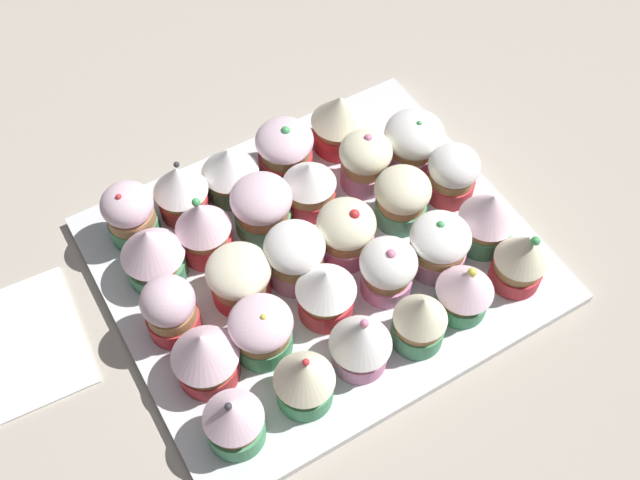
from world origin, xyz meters
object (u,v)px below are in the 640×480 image
Objects in this scene: cupcake_18 at (152,253)px; cupcake_11 at (488,218)px; baking_tray at (320,259)px; cupcake_8 at (326,292)px; napkin at (8,350)px; cupcake_12 at (169,306)px; cupcake_25 at (181,190)px; cupcake_21 at (310,185)px; cupcake_17 at (454,175)px; cupcake_13 at (242,281)px; cupcake_26 at (230,171)px; cupcake_14 at (295,255)px; cupcake_0 at (234,420)px; cupcake_4 at (465,290)px; cupcake_5 at (521,258)px; cupcake_6 at (205,355)px; cupcake_10 at (439,245)px; cupcake_28 at (339,120)px; cupcake_23 at (413,141)px; cupcake_2 at (361,342)px; cupcake_15 at (346,231)px; cupcake_1 at (304,379)px; cupcake_20 at (262,206)px; cupcake_27 at (285,148)px; cupcake_24 at (130,214)px; cupcake_22 at (365,160)px; cupcake_16 at (400,195)px; cupcake_9 at (388,269)px; cupcake_7 at (262,330)px; cupcake_3 at (420,319)px; cupcake_19 at (203,228)px.

cupcake_11 is at bearing -23.44° from cupcake_18.
cupcake_8 reaches higher than baking_tray.
cupcake_12 is at bearing -22.38° from napkin.
cupcake_18 is 8.34cm from cupcake_25.
cupcake_8 is at bearing -113.26° from cupcake_21.
cupcake_13 is at bearing -179.65° from cupcake_17.
napkin is (-28.03, -5.87, -4.46)cm from cupcake_26.
cupcake_0 is at bearing -136.70° from cupcake_14.
cupcake_5 reaches higher than cupcake_4.
cupcake_6 is 1.06× the size of cupcake_8.
cupcake_10 is 20.26cm from cupcake_13.
cupcake_5 reaches higher than cupcake_28.
cupcake_4 is 25.07cm from cupcake_28.
baking_tray is 6.14× the size of cupcake_23.
napkin is at bearing 147.12° from cupcake_2.
cupcake_23 is (12.95, 6.66, 0.05)cm from cupcake_15.
cupcake_12 is at bearing 119.44° from cupcake_1.
cupcake_27 is (6.12, 6.07, -0.34)cm from cupcake_20.
cupcake_1 is at bearing -166.95° from cupcake_11.
cupcake_24 is at bearing 104.12° from cupcake_1.
cupcake_24 is at bearing -179.81° from cupcake_26.
cupcake_14 is 0.96× the size of cupcake_22.
cupcake_21 is at bearing 141.12° from cupcake_16.
cupcake_4 is 0.86× the size of cupcake_11.
cupcake_9 reaches higher than napkin.
cupcake_25 reaches higher than cupcake_16.
cupcake_1 is at bearing -88.85° from cupcake_25.
cupcake_24 is (0.82, 25.44, 0.15)cm from cupcake_0.
cupcake_15 is (-13.28, 6.30, -0.47)cm from cupcake_11.
cupcake_11 is 23.54cm from cupcake_27.
cupcake_5 is 1.17× the size of cupcake_17.
cupcake_24 is (-5.47, 18.73, 0.42)cm from cupcake_7.
cupcake_22 is at bearing 88.94° from cupcake_4.
cupcake_10 and cupcake_17 have the same top height.
cupcake_26 is (12.44, 25.48, -0.03)cm from cupcake_0.
cupcake_12 is 7.44cm from cupcake_13.
cupcake_4 is (5.75, 0.56, -0.41)cm from cupcake_3.
cupcake_6 is 19.79cm from cupcake_9.
cupcake_3 is at bearing -29.14° from napkin.
cupcake_20 is 0.93× the size of cupcake_28.
cupcake_12 reaches higher than cupcake_20.
cupcake_12 is (-0.24, 13.28, 0.11)cm from cupcake_0.
cupcake_6 is 14.25cm from cupcake_19.
cupcake_6 is 1.07× the size of cupcake_20.
cupcake_2 is at bearing -105.93° from cupcake_21.
cupcake_11 reaches higher than cupcake_6.
cupcake_18 reaches higher than cupcake_22.
cupcake_17 is 24.30cm from cupcake_26.
cupcake_4 reaches higher than baking_tray.
cupcake_21 is at bearing -0.21° from napkin.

